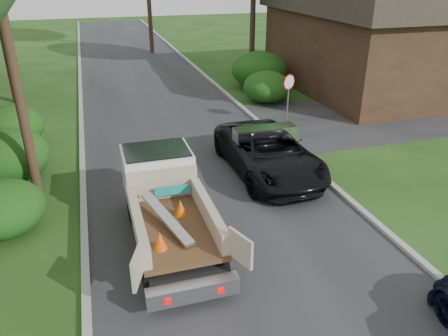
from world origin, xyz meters
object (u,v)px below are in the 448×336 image
stop_sign (289,89)px  black_pickup (268,152)px  utility_pole (7,34)px  house_right (375,35)px  flatbed_truck (164,194)px

stop_sign → black_pickup: (-2.80, -4.50, -0.98)m
stop_sign → utility_pole: bearing=-159.4°
stop_sign → utility_pole: 11.91m
house_right → black_pickup: (-10.60, -9.50, -2.36)m
stop_sign → black_pickup: 5.39m
house_right → flatbed_truck: bearing=-140.7°
stop_sign → black_pickup: size_ratio=0.43×
stop_sign → flatbed_truck: bearing=-134.6°
flatbed_truck → black_pickup: flatbed_truck is taller
stop_sign → house_right: 9.37m
utility_pole → stop_sign: bearing=20.6°
utility_pole → black_pickup: utility_pole is taller
stop_sign → house_right: bearing=32.7°
utility_pole → house_right: bearing=26.0°
utility_pole → black_pickup: size_ratio=1.74×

